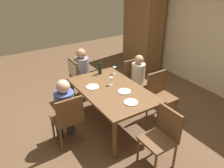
{
  "coord_description": "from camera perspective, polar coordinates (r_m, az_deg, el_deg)",
  "views": [
    {
      "loc": [
        3.02,
        -1.93,
        2.7
      ],
      "look_at": [
        0.0,
        0.0,
        0.84
      ],
      "focal_mm": 36.96,
      "sensor_mm": 36.0,
      "label": 1
    }
  ],
  "objects": [
    {
      "name": "chair_far_right",
      "position": [
        4.49,
        11.68,
        -2.08
      ],
      "size": [
        0.44,
        0.44,
        0.92
      ],
      "rotation": [
        0.0,
        0.0,
        -1.57
      ],
      "color": "brown",
      "rests_on": "ground_plane"
    },
    {
      "name": "chair_right_end",
      "position": [
        3.47,
        12.4,
        -12.04
      ],
      "size": [
        0.44,
        0.44,
        0.92
      ],
      "rotation": [
        0.0,
        0.0,
        3.14
      ],
      "color": "brown",
      "rests_on": "ground_plane"
    },
    {
      "name": "dining_table",
      "position": [
        4.13,
        0.0,
        -2.24
      ],
      "size": [
        1.67,
        1.02,
        0.74
      ],
      "color": "brown",
      "rests_on": "ground_plane"
    },
    {
      "name": "wine_glass_near_left",
      "position": [
        4.63,
        0.63,
        3.79
      ],
      "size": [
        0.07,
        0.07,
        0.15
      ],
      "color": "silver",
      "rests_on": "dining_table"
    },
    {
      "name": "chair_near",
      "position": [
        3.79,
        -10.82,
        -7.99
      ],
      "size": [
        0.44,
        0.44,
        0.92
      ],
      "rotation": [
        0.0,
        0.0,
        1.57
      ],
      "color": "brown",
      "rests_on": "ground_plane"
    },
    {
      "name": "person_man_bearded",
      "position": [
        3.81,
        -11.65,
        -5.53
      ],
      "size": [
        0.36,
        0.32,
        1.15
      ],
      "rotation": [
        0.0,
        0.0,
        1.57
      ],
      "color": "#33333D",
      "rests_on": "ground_plane"
    },
    {
      "name": "chair_left_end",
      "position": [
        5.07,
        -8.63,
        2.54
      ],
      "size": [
        0.44,
        0.46,
        0.92
      ],
      "color": "brown",
      "rests_on": "ground_plane"
    },
    {
      "name": "person_woman_host",
      "position": [
        5.1,
        -7.15,
        3.57
      ],
      "size": [
        0.31,
        0.35,
        1.14
      ],
      "color": "#33333D",
      "rests_on": "ground_plane"
    },
    {
      "name": "person_man_guest",
      "position": [
        4.86,
        6.65,
        2.03
      ],
      "size": [
        0.32,
        0.28,
        1.08
      ],
      "rotation": [
        0.0,
        0.0,
        -1.57
      ],
      "color": "#33333D",
      "rests_on": "ground_plane"
    },
    {
      "name": "wine_bottle_tall_green",
      "position": [
        4.62,
        -3.02,
        4.14
      ],
      "size": [
        0.07,
        0.07,
        0.3
      ],
      "color": "black",
      "rests_on": "dining_table"
    },
    {
      "name": "ground_plane",
      "position": [
        4.49,
        0.0,
        -9.56
      ],
      "size": [
        10.0,
        10.0,
        0.0
      ],
      "primitive_type": "plane",
      "color": "brown"
    },
    {
      "name": "dinner_plate_guest_right",
      "position": [
        4.0,
        3.06,
        -1.83
      ],
      "size": [
        0.23,
        0.23,
        0.01
      ],
      "primitive_type": "cylinder",
      "color": "silver",
      "rests_on": "dining_table"
    },
    {
      "name": "rear_room_partition",
      "position": [
        5.7,
        24.13,
        11.38
      ],
      "size": [
        6.4,
        0.12,
        2.7
      ],
      "primitive_type": "cube",
      "color": "beige",
      "rests_on": "ground_plane"
    },
    {
      "name": "armoire_cabinet",
      "position": [
        6.69,
        7.63,
        13.33
      ],
      "size": [
        1.18,
        0.62,
        2.18
      ],
      "color": "brown",
      "rests_on": "ground_plane"
    },
    {
      "name": "chair_far_left",
      "position": [
        4.98,
        5.79,
        1.49
      ],
      "size": [
        0.44,
        0.44,
        0.92
      ],
      "rotation": [
        0.0,
        0.0,
        -1.57
      ],
      "color": "brown",
      "rests_on": "ground_plane"
    },
    {
      "name": "dinner_plate_host",
      "position": [
        4.16,
        -4.84,
        -0.7
      ],
      "size": [
        0.23,
        0.23,
        0.01
      ],
      "primitive_type": "cylinder",
      "color": "white",
      "rests_on": "dining_table"
    },
    {
      "name": "dinner_plate_guest_left",
      "position": [
        3.7,
        4.71,
        -4.52
      ],
      "size": [
        0.23,
        0.23,
        0.01
      ],
      "primitive_type": "cylinder",
      "color": "silver",
      "rests_on": "dining_table"
    },
    {
      "name": "wine_glass_centre",
      "position": [
        4.19,
        -0.25,
        1.12
      ],
      "size": [
        0.07,
        0.07,
        0.15
      ],
      "color": "silver",
      "rests_on": "dining_table"
    }
  ]
}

